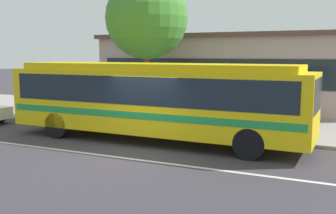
# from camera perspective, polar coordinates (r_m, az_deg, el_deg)

# --- Properties ---
(ground_plane) EXTENTS (120.00, 120.00, 0.00)m
(ground_plane) POSITION_cam_1_polar(r_m,az_deg,el_deg) (13.51, -4.52, -6.42)
(ground_plane) COLOR #3B373E
(sidewalk_slab) EXTENTS (60.00, 8.00, 0.12)m
(sidewalk_slab) POSITION_cam_1_polar(r_m,az_deg,el_deg) (19.87, 5.65, -1.71)
(sidewalk_slab) COLOR #9B918D
(sidewalk_slab) RESTS_ON ground_plane
(lane_stripe_center) EXTENTS (56.00, 0.16, 0.01)m
(lane_stripe_center) POSITION_cam_1_polar(r_m,az_deg,el_deg) (12.84, -6.29, -7.17)
(lane_stripe_center) COLOR silver
(lane_stripe_center) RESTS_ON ground_plane
(transit_bus) EXTENTS (11.46, 2.56, 2.90)m
(transit_bus) POSITION_cam_1_polar(r_m,az_deg,el_deg) (14.86, -2.03, 1.49)
(transit_bus) COLOR yellow
(transit_bus) RESTS_ON ground_plane
(pedestrian_waiting_near_sign) EXTENTS (0.36, 0.36, 1.71)m
(pedestrian_waiting_near_sign) POSITION_cam_1_polar(r_m,az_deg,el_deg) (19.85, -8.19, 1.35)
(pedestrian_waiting_near_sign) COLOR #786854
(pedestrian_waiting_near_sign) RESTS_ON sidewalk_slab
(pedestrian_walking_along_curb) EXTENTS (0.40, 0.40, 1.62)m
(pedestrian_walking_along_curb) POSITION_cam_1_polar(r_m,az_deg,el_deg) (16.76, 6.23, 0.02)
(pedestrian_walking_along_curb) COLOR navy
(pedestrian_walking_along_curb) RESTS_ON sidewalk_slab
(pedestrian_standing_by_tree) EXTENTS (0.42, 0.42, 1.70)m
(pedestrian_standing_by_tree) POSITION_cam_1_polar(r_m,az_deg,el_deg) (18.46, -3.82, 0.91)
(pedestrian_standing_by_tree) COLOR navy
(pedestrian_standing_by_tree) RESTS_ON sidewalk_slab
(street_tree_near_stop) EXTENTS (3.99, 3.99, 6.84)m
(street_tree_near_stop) POSITION_cam_1_polar(r_m,az_deg,el_deg) (19.87, -3.03, 12.44)
(street_tree_near_stop) COLOR brown
(street_tree_near_stop) RESTS_ON sidewalk_slab
(station_building) EXTENTS (14.46, 8.29, 4.33)m
(station_building) POSITION_cam_1_polar(r_m,az_deg,el_deg) (25.07, 9.09, 5.04)
(station_building) COLOR #AD9391
(station_building) RESTS_ON ground_plane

